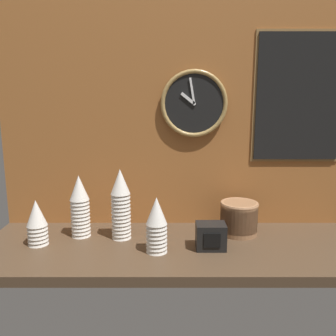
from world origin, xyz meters
The scene contains 10 objects.
ground_plane centered at (0.00, 0.00, -2.00)cm, with size 160.00×56.00×4.00cm, color #4C3826.
wall_tiled_back centered at (0.00, 26.50, 52.50)cm, with size 160.00×3.00×105.00cm.
cup_stack_center centered at (-7.37, -7.75, 11.15)cm, with size 8.35×8.35×22.31cm.
cup_stack_left centered at (-41.11, 8.69, 13.61)cm, with size 8.35×8.35×27.22cm.
cup_stack_center_left centered at (-23.06, 6.41, 15.25)cm, with size 8.35×8.35×30.50cm.
cup_stack_far_left centered at (-56.67, -0.56, 9.51)cm, with size 8.35×8.35×19.03cm.
bowl_stack_right centered at (28.52, 11.24, 7.63)cm, with size 16.77×16.77×14.64cm.
wall_clock centered at (8.82, 23.46, 57.06)cm, with size 30.26×2.70×30.26cm.
menu_board centered at (55.95, 24.35, 59.79)cm, with size 40.71×1.32×58.71cm.
napkin_dispenser centered at (14.24, -4.53, 5.21)cm, with size 11.85×9.26×10.42cm.
Camera 1 is at (-2.92, -138.81, 59.93)cm, focal length 38.00 mm.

